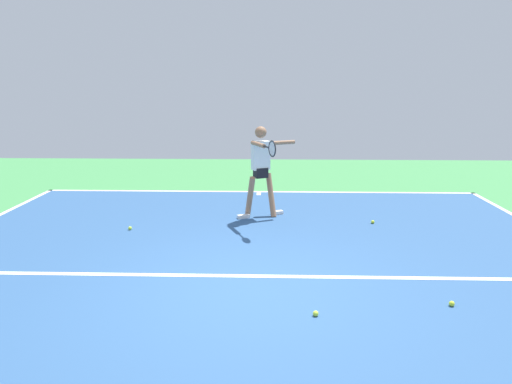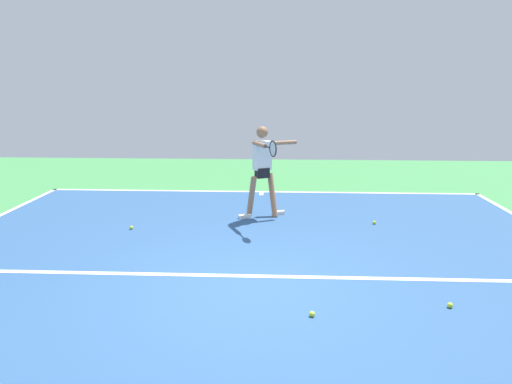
% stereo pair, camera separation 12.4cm
% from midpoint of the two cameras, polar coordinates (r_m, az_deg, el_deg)
% --- Properties ---
extents(ground_plane, '(20.89, 20.89, 0.00)m').
position_cam_midpoint_polar(ground_plane, '(6.06, -1.48, -12.04)').
color(ground_plane, '#428E4C').
extents(court_surface, '(10.53, 11.09, 0.00)m').
position_cam_midpoint_polar(court_surface, '(6.06, -1.48, -12.02)').
color(court_surface, '#2D5484').
rests_on(court_surface, ground_plane).
extents(court_line_baseline_near, '(10.53, 0.10, 0.01)m').
position_cam_midpoint_polar(court_line_baseline_near, '(11.27, 0.06, 0.04)').
color(court_line_baseline_near, white).
rests_on(court_line_baseline_near, ground_plane).
extents(court_line_service, '(7.90, 0.10, 0.01)m').
position_cam_midpoint_polar(court_line_service, '(6.44, -1.27, -10.42)').
color(court_line_service, white).
rests_on(court_line_service, ground_plane).
extents(court_line_centre_mark, '(0.10, 0.30, 0.01)m').
position_cam_midpoint_polar(court_line_centre_mark, '(11.07, 0.03, -0.19)').
color(court_line_centre_mark, white).
rests_on(court_line_centre_mark, ground_plane).
extents(tennis_player, '(1.15, 1.38, 1.82)m').
position_cam_midpoint_polar(tennis_player, '(8.94, 0.31, 3.34)').
color(tennis_player, '#9E7051').
rests_on(tennis_player, ground_plane).
extents(tennis_ball_by_baseline, '(0.07, 0.07, 0.07)m').
position_cam_midpoint_polar(tennis_ball_by_baseline, '(8.99, 13.97, -3.63)').
color(tennis_ball_by_baseline, '#CCE033').
rests_on(tennis_ball_by_baseline, ground_plane).
extents(tennis_ball_near_player, '(0.07, 0.07, 0.07)m').
position_cam_midpoint_polar(tennis_ball_near_player, '(5.46, 6.78, -14.80)').
color(tennis_ball_near_player, '#C6E53D').
rests_on(tennis_ball_near_player, ground_plane).
extents(tennis_ball_centre_court, '(0.07, 0.07, 0.07)m').
position_cam_midpoint_polar(tennis_ball_centre_court, '(6.08, 22.66, -12.72)').
color(tennis_ball_centre_court, '#CCE033').
rests_on(tennis_ball_centre_court, ground_plane).
extents(tennis_ball_by_sideline, '(0.07, 0.07, 0.07)m').
position_cam_midpoint_polar(tennis_ball_by_sideline, '(8.68, -15.82, -4.36)').
color(tennis_ball_by_sideline, '#C6E53D').
rests_on(tennis_ball_by_sideline, ground_plane).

